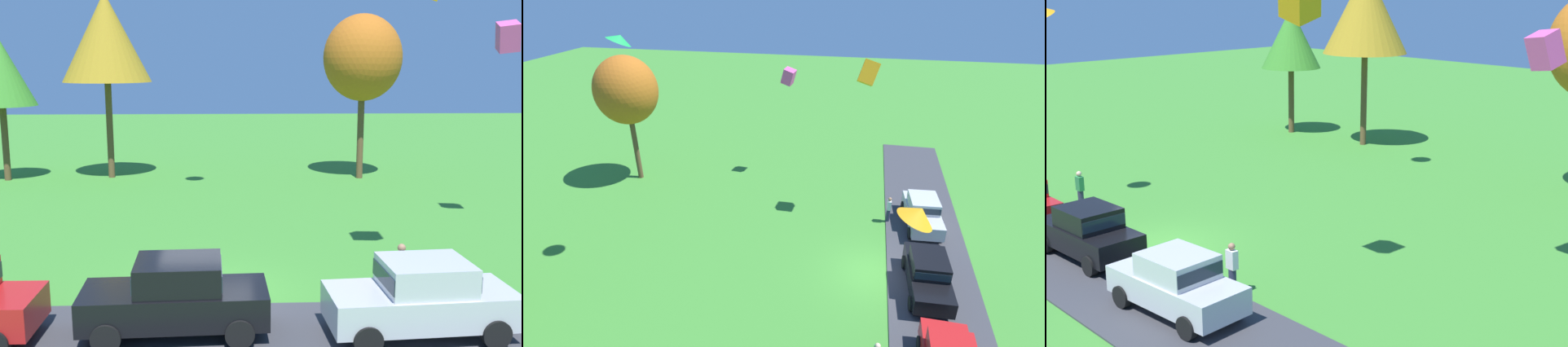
% 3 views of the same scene
% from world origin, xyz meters
% --- Properties ---
extents(ground_plane, '(120.00, 120.00, 0.00)m').
position_xyz_m(ground_plane, '(0.00, 0.00, 0.00)').
color(ground_plane, '#3D842D').
extents(pavement_strip, '(36.00, 4.40, 0.06)m').
position_xyz_m(pavement_strip, '(0.00, -2.92, 0.03)').
color(pavement_strip, '#38383D').
rests_on(pavement_strip, ground).
extents(car_sedan_near_entrance, '(4.48, 2.11, 1.84)m').
position_xyz_m(car_sedan_near_entrance, '(-0.62, -2.51, 1.04)').
color(car_sedan_near_entrance, black).
rests_on(car_sedan_near_entrance, ground).
extents(car_sedan_by_flagpole, '(4.52, 2.22, 1.84)m').
position_xyz_m(car_sedan_by_flagpole, '(5.17, -2.78, 1.04)').
color(car_sedan_by_flagpole, '#B7B7BC').
rests_on(car_sedan_by_flagpole, ground).
extents(person_on_lawn, '(0.36, 0.24, 1.71)m').
position_xyz_m(person_on_lawn, '(5.21, -0.81, 0.88)').
color(person_on_lawn, '#2D334C').
rests_on(person_on_lawn, ground).
extents(tree_far_right, '(3.70, 3.70, 7.80)m').
position_xyz_m(tree_far_right, '(-11.92, 17.40, 5.91)').
color(tree_far_right, brown).
rests_on(tree_far_right, ground).
extents(tree_center_back, '(4.82, 4.82, 10.18)m').
position_xyz_m(tree_center_back, '(-6.33, 18.01, 7.74)').
color(tree_center_back, brown).
rests_on(tree_center_back, ground).
extents(tree_right_of_center, '(4.28, 4.28, 9.04)m').
position_xyz_m(tree_right_of_center, '(7.67, 17.33, 6.65)').
color(tree_right_of_center, brown).
rests_on(tree_right_of_center, ground).
extents(kite_box_low_drifter, '(0.99, 1.11, 1.28)m').
position_xyz_m(kite_box_low_drifter, '(10.94, 6.62, 7.39)').
color(kite_box_low_drifter, '#EA4C9E').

